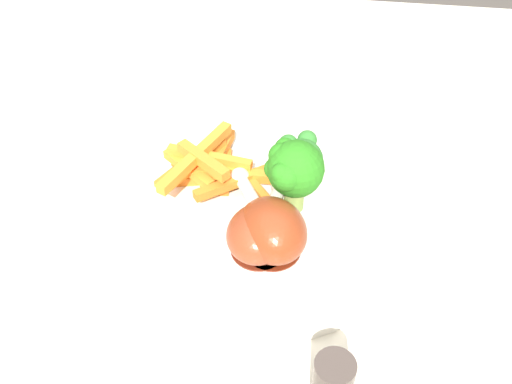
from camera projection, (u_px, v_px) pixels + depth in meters
The scene contains 7 objects.
dining_table at pixel (255, 245), 0.71m from camera, with size 1.15×0.82×0.73m.
dinner_plate at pixel (256, 211), 0.60m from camera, with size 0.29×0.29×0.01m, color white.
broccoli_floret_front at pixel (292, 170), 0.56m from camera, with size 0.06×0.06×0.08m.
broccoli_floret_middle at pixel (299, 160), 0.59m from camera, with size 0.05×0.05×0.06m.
carrot_fries_pile at pixel (211, 167), 0.61m from camera, with size 0.12×0.12×0.04m.
chicken_drumstick_near at pixel (261, 231), 0.55m from camera, with size 0.07×0.11×0.04m.
chicken_drumstick_far at pixel (271, 228), 0.54m from camera, with size 0.09×0.12×0.05m.
Camera 1 is at (0.06, -0.46, 1.17)m, focal length 43.63 mm.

